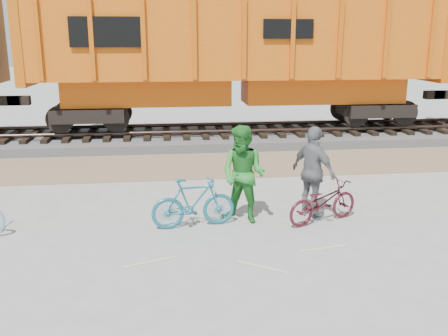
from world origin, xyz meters
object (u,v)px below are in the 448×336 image
at_px(person_man, 243,174).
at_px(person_woman, 313,172).
at_px(bicycle_maroon, 323,202).
at_px(bicycle_teal, 193,203).
at_px(hopper_car_center, 237,55).

relative_size(person_man, person_woman, 1.04).
distance_m(bicycle_maroon, person_man, 1.67).
height_order(bicycle_teal, bicycle_maroon, bicycle_teal).
height_order(bicycle_teal, person_woman, person_woman).
relative_size(hopper_car_center, bicycle_teal, 8.58).
relative_size(bicycle_teal, person_man, 0.84).
distance_m(bicycle_maroon, person_woman, 0.65).
bearing_deg(person_woman, bicycle_teal, 67.49).
height_order(hopper_car_center, bicycle_teal, hopper_car_center).
height_order(bicycle_teal, person_man, person_man).
bearing_deg(hopper_car_center, bicycle_maroon, -86.32).
bearing_deg(person_man, bicycle_teal, -134.61).
relative_size(hopper_car_center, person_woman, 7.51).
distance_m(hopper_car_center, person_woman, 8.21).
bearing_deg(bicycle_maroon, person_man, 58.85).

